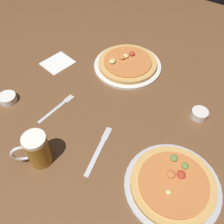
# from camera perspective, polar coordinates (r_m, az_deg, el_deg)

# --- Properties ---
(ground_plane) EXTENTS (2.40, 2.40, 0.03)m
(ground_plane) POSITION_cam_1_polar(r_m,az_deg,el_deg) (1.08, 0.00, -1.19)
(ground_plane) COLOR brown
(pizza_plate_near) EXTENTS (0.33, 0.33, 0.05)m
(pizza_plate_near) POSITION_cam_1_polar(r_m,az_deg,el_deg) (0.91, 13.66, -15.76)
(pizza_plate_near) COLOR #B2B2B7
(pizza_plate_near) RESTS_ON ground_plane
(pizza_plate_far) EXTENTS (0.34, 0.34, 0.05)m
(pizza_plate_far) POSITION_cam_1_polar(r_m,az_deg,el_deg) (1.28, 3.53, 10.89)
(pizza_plate_far) COLOR silver
(pizza_plate_far) RESTS_ON ground_plane
(beer_mug_dark) EXTENTS (0.11, 0.12, 0.14)m
(beer_mug_dark) POSITION_cam_1_polar(r_m,az_deg,el_deg) (0.92, -16.77, -8.22)
(beer_mug_dark) COLOR #9E6619
(beer_mug_dark) RESTS_ON ground_plane
(ramekin_sauce) EXTENTS (0.07, 0.07, 0.03)m
(ramekin_sauce) POSITION_cam_1_polar(r_m,az_deg,el_deg) (1.11, 19.28, -0.42)
(ramekin_sauce) COLOR silver
(ramekin_sauce) RESTS_ON ground_plane
(ramekin_butter) EXTENTS (0.08, 0.08, 0.03)m
(ramekin_butter) POSITION_cam_1_polar(r_m,az_deg,el_deg) (1.20, -22.66, 2.90)
(ramekin_butter) COLOR white
(ramekin_butter) RESTS_ON ground_plane
(napkin_folded) EXTENTS (0.15, 0.16, 0.01)m
(napkin_folded) POSITION_cam_1_polar(r_m,az_deg,el_deg) (1.34, -12.29, 10.93)
(napkin_folded) COLOR white
(napkin_folded) RESTS_ON ground_plane
(fork_left) EXTENTS (0.04, 0.20, 0.01)m
(fork_left) POSITION_cam_1_polar(r_m,az_deg,el_deg) (1.11, -12.39, 0.97)
(fork_left) COLOR silver
(fork_left) RESTS_ON ground_plane
(knife_right) EXTENTS (0.07, 0.23, 0.01)m
(knife_right) POSITION_cam_1_polar(r_m,az_deg,el_deg) (0.96, -3.06, -8.63)
(knife_right) COLOR silver
(knife_right) RESTS_ON ground_plane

